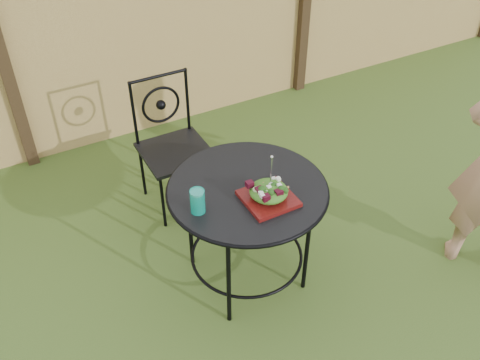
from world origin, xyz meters
The scene contains 8 objects.
ground centered at (0.00, 0.00, 0.00)m, with size 60.00×60.00×0.00m, color #284917.
fence centered at (0.00, 2.19, 0.95)m, with size 8.00×0.12×1.90m.
patio_table centered at (-0.35, 0.25, 0.59)m, with size 0.92×0.92×0.72m.
patio_chair centered at (-0.43, 1.18, 0.50)m, with size 0.46×0.46×0.95m.
salad_plate centered at (-0.30, 0.10, 0.74)m, with size 0.27×0.27×0.02m, color #440A09.
salad centered at (-0.30, 0.10, 0.79)m, with size 0.21×0.21×0.08m, color #235614.
fork centered at (-0.29, 0.10, 0.92)m, with size 0.01×0.01×0.18m, color silver.
drinking_glass centered at (-0.67, 0.21, 0.79)m, with size 0.08×0.08×0.14m, color #0D977F.
Camera 1 is at (-1.49, -1.76, 2.64)m, focal length 40.00 mm.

